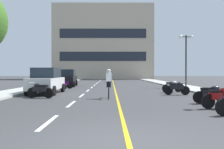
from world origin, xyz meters
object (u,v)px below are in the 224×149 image
at_px(motorcycle_2, 211,94).
at_px(parked_car_near, 47,81).
at_px(motorcycle_6, 57,85).
at_px(motorcycle_3, 40,90).
at_px(motorcycle_4, 177,88).
at_px(street_lamp_mid, 186,49).
at_px(motorcycle_5, 172,86).
at_px(cyclist_rider, 109,83).
at_px(parked_car_mid, 67,78).
at_px(motorcycle_1, 220,97).
at_px(motorcycle_7, 64,84).

bearing_deg(motorcycle_2, parked_car_near, 150.62).
bearing_deg(motorcycle_6, motorcycle_2, -41.65).
distance_m(motorcycle_3, motorcycle_4, 8.74).
relative_size(street_lamp_mid, motorcycle_5, 3.13).
distance_m(motorcycle_4, cyclist_rider, 4.97).
bearing_deg(parked_car_near, motorcycle_6, 89.70).
bearing_deg(street_lamp_mid, motorcycle_2, -102.77).
distance_m(street_lamp_mid, motorcycle_2, 12.61).
bearing_deg(parked_car_near, motorcycle_3, -81.92).
height_order(parked_car_near, parked_car_mid, same).
relative_size(motorcycle_1, motorcycle_4, 0.99).
relative_size(motorcycle_4, motorcycle_6, 1.02).
xyz_separation_m(street_lamp_mid, motorcycle_7, (-11.80, -1.79, -3.38)).
bearing_deg(parked_car_near, motorcycle_5, 6.39).
bearing_deg(parked_car_near, motorcycle_4, -6.19).
bearing_deg(motorcycle_5, motorcycle_4, -96.46).
distance_m(street_lamp_mid, cyclist_rider, 12.58).
relative_size(motorcycle_5, motorcycle_7, 1.00).
bearing_deg(motorcycle_6, motorcycle_3, -86.30).
bearing_deg(parked_car_mid, cyclist_rider, -68.35).
relative_size(motorcycle_4, motorcycle_7, 1.04).
xyz_separation_m(motorcycle_1, motorcycle_6, (-9.08, 9.74, 0.00)).
relative_size(street_lamp_mid, motorcycle_4, 3.00).
relative_size(street_lamp_mid, parked_car_near, 1.21).
bearing_deg(motorcycle_2, street_lamp_mid, 77.23).
height_order(parked_car_mid, motorcycle_2, parked_car_mid).
bearing_deg(street_lamp_mid, motorcycle_1, -102.52).
height_order(parked_car_near, motorcycle_1, parked_car_near).
height_order(motorcycle_2, motorcycle_3, same).
distance_m(parked_car_mid, motorcycle_7, 3.76).
bearing_deg(motorcycle_1, motorcycle_4, 91.42).
bearing_deg(motorcycle_1, motorcycle_3, 155.61).
bearing_deg(motorcycle_3, motorcycle_2, -15.66).
distance_m(street_lamp_mid, motorcycle_4, 8.84).
bearing_deg(motorcycle_2, cyclist_rider, 155.05).
height_order(motorcycle_1, motorcycle_7, same).
relative_size(street_lamp_mid, motorcycle_3, 3.06).
height_order(motorcycle_2, motorcycle_7, same).
xyz_separation_m(motorcycle_1, motorcycle_7, (-8.85, 11.50, 0.00)).
height_order(motorcycle_6, motorcycle_7, same).
bearing_deg(parked_car_near, motorcycle_2, -29.38).
bearing_deg(parked_car_mid, motorcycle_6, -88.39).
relative_size(parked_car_mid, motorcycle_5, 2.63).
xyz_separation_m(street_lamp_mid, motorcycle_4, (-3.09, -7.56, -3.38)).
height_order(street_lamp_mid, motorcycle_6, street_lamp_mid).
distance_m(motorcycle_4, motorcycle_7, 10.45).
bearing_deg(motorcycle_2, motorcycle_6, 138.35).
xyz_separation_m(motorcycle_1, motorcycle_2, (0.26, 1.43, 0.00)).
bearing_deg(motorcycle_3, street_lamp_mid, 38.71).
bearing_deg(motorcycle_7, motorcycle_6, -97.21).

